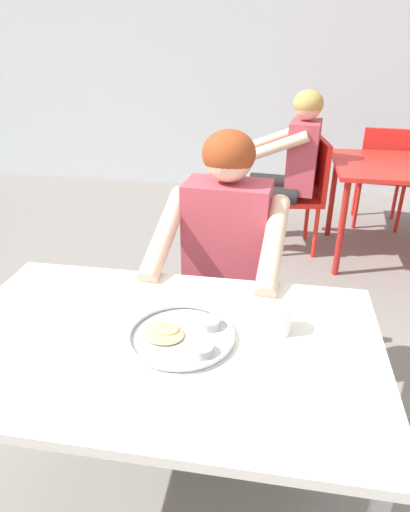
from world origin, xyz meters
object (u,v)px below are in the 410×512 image
Objects in this scene: chair_red_far at (383,171)px; diner_foreground at (222,258)px; thali_tray at (182,335)px; chair_red_left at (305,188)px; table_background_red at (403,176)px; chair_foreground at (230,284)px; table_foreground at (162,361)px; drinking_cup at (279,318)px; patron_background at (290,159)px.

diner_foreground is at bearing -115.24° from chair_red_far.
thali_tray is 0.36× the size of chair_red_left.
thali_tray is 2.48m from table_background_red.
diner_foreground reaches higher than chair_red_left.
chair_foreground is 0.33m from diner_foreground.
chair_red_left is at bearing 77.84° from table_foreground.
drinking_cup reaches higher than table_foreground.
table_background_red is 0.80m from patron_background.
table_background_red is (1.05, 1.43, 0.16)m from chair_foreground.
patron_background is (0.37, 2.25, 0.04)m from table_foreground.
patron_background reaches higher than table_foreground.
drinking_cup is 2.23m from chair_red_left.
chair_red_left is (0.17, 2.20, -0.30)m from drinking_cup.
patron_background is (0.31, 2.23, -0.04)m from thali_tray.
table_background_red is (1.10, 2.22, -0.12)m from thali_tray.
thali_tray is (0.06, 0.01, 0.09)m from table_foreground.
chair_red_left is (0.40, 1.71, -0.23)m from diner_foreground.
chair_red_left is at bearing 85.60° from drinking_cup.
table_foreground is 1.53× the size of chair_foreground.
drinking_cup is at bearing 17.29° from thali_tray.
chair_red_far reaches higher than chair_foreground.
patron_background is (0.04, 2.15, -0.08)m from drinking_cup.
chair_red_far is (1.05, 2.03, 0.03)m from chair_foreground.
diner_foreground is at bearing 86.26° from thali_tray.
thali_tray is 0.32× the size of table_background_red.
drinking_cup is at bearing -65.11° from diner_foreground.
table_foreground is at bearing -117.38° from table_background_red.
chair_red_left is (-0.66, 0.06, -0.15)m from table_background_red.
chair_red_far is at bearing 68.78° from thali_tray.
thali_tray is 0.26× the size of patron_background.
chair_red_left is 0.71× the size of patron_background.
thali_tray is at bearing -93.74° from diner_foreground.
drinking_cup is at bearing -94.40° from chair_red_left.
drinking_cup is 2.30m from table_background_red.
diner_foreground reaches higher than patron_background.
diner_foreground is 1.26× the size of table_background_red.
thali_tray is 3.61× the size of drinking_cup.
chair_red_left is 0.26m from patron_background.
table_foreground is 0.36m from drinking_cup.
chair_red_far is at bearing 73.17° from drinking_cup.
chair_red_far is (1.16, 2.84, -0.17)m from table_foreground.
drinking_cup is at bearing -73.06° from chair_foreground.
chair_red_left is 0.98× the size of chair_red_far.
drinking_cup is 0.10× the size of chair_red_far.
diner_foreground is at bearing -93.24° from chair_foreground.
chair_red_left is (0.50, 2.30, -0.18)m from table_foreground.
diner_foreground is 1.96m from table_background_red.
chair_red_far reaches higher than table_foreground.
table_foreground is 4.03× the size of thali_tray.
chair_foreground is 0.96× the size of chair_red_left.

